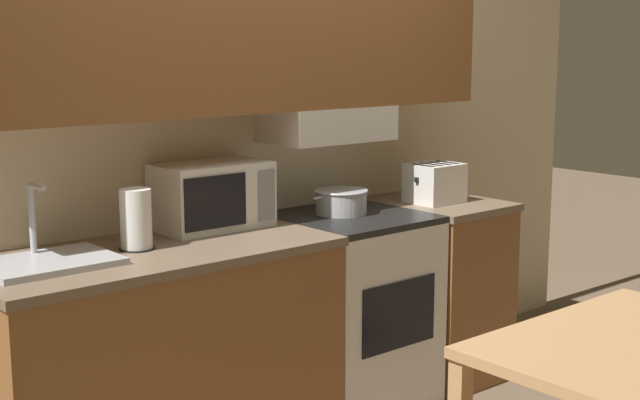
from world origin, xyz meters
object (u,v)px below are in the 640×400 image
toaster (435,183)px  paper_towel_roll (136,219)px  stove_range (350,309)px  sink_basin (49,260)px  cooking_pot (341,201)px  microwave (212,195)px

toaster → paper_towel_roll: size_ratio=1.11×
stove_range → sink_basin: (-1.46, -0.00, 0.47)m
cooking_pot → toaster: bearing=-8.1°
stove_range → microwave: 0.89m
cooking_pot → sink_basin: size_ratio=0.72×
toaster → sink_basin: sink_basin is taller
stove_range → sink_basin: bearing=-179.8°
stove_range → toaster: bearing=-3.3°
cooking_pot → toaster: 0.56m
paper_towel_roll → sink_basin: bearing=-176.1°
sink_basin → stove_range: bearing=0.2°
cooking_pot → microwave: microwave is taller
paper_towel_roll → stove_range: bearing=-1.1°
cooking_pot → sink_basin: bearing=-178.0°
toaster → sink_basin: size_ratio=0.57×
stove_range → cooking_pot: size_ratio=2.76×
cooking_pot → sink_basin: (-1.44, -0.05, -0.04)m
cooking_pot → stove_range: bearing=-73.4°
cooking_pot → sink_basin: 1.44m
microwave → sink_basin: (-0.81, -0.17, -0.12)m
sink_basin → paper_towel_roll: sink_basin is taller
cooking_pot → paper_towel_roll: size_ratio=1.40×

